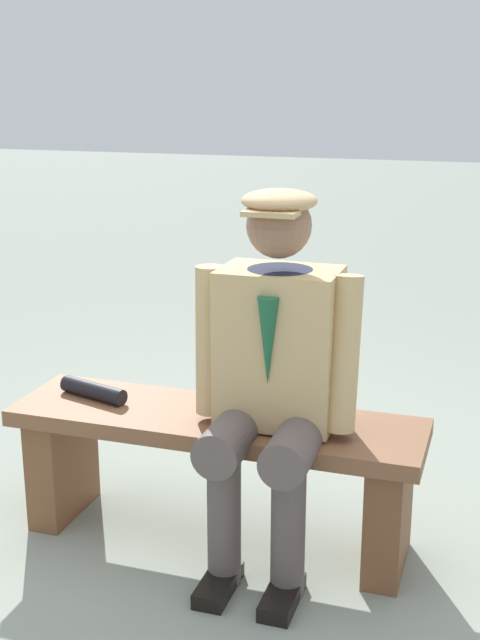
% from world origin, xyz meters
% --- Properties ---
extents(ground_plane, '(30.00, 30.00, 0.00)m').
position_xyz_m(ground_plane, '(0.00, 0.00, 0.00)').
color(ground_plane, gray).
extents(bench, '(1.45, 0.40, 0.48)m').
position_xyz_m(bench, '(0.00, 0.00, 0.33)').
color(bench, brown).
rests_on(bench, ground).
extents(seated_man, '(0.56, 0.56, 1.27)m').
position_xyz_m(seated_man, '(-0.23, 0.06, 0.69)').
color(seated_man, tan).
rests_on(seated_man, ground).
extents(rolled_magazine, '(0.28, 0.14, 0.06)m').
position_xyz_m(rolled_magazine, '(0.48, -0.01, 0.51)').
color(rolled_magazine, black).
rests_on(rolled_magazine, bench).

